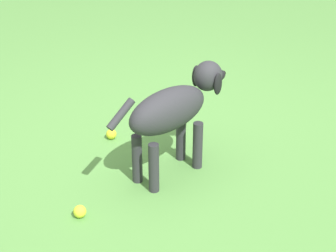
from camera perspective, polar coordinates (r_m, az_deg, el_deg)
ground at (r=3.33m, az=0.39°, el=-2.78°), size 14.00×14.00×0.00m
dog at (r=2.97m, az=0.70°, el=1.81°), size 0.88×0.21×0.59m
tennis_ball_0 at (r=3.48m, az=-5.91°, el=-0.84°), size 0.07×0.07×0.07m
tennis_ball_1 at (r=2.81m, az=-9.15°, el=-8.76°), size 0.07×0.07×0.07m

